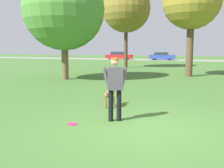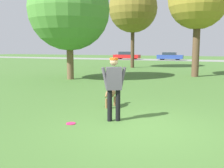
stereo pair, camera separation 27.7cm
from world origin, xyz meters
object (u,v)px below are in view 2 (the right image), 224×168
object	(u,v)px
frisbee	(71,123)
person	(114,84)
tree_near_left	(69,10)
parked_car_blue	(170,56)
parked_car_red	(127,56)
tree_far_left	(133,8)
tree_mid_center	(198,0)
dog	(111,94)

from	to	relation	value
frisbee	person	bearing A→B (deg)	36.29
frisbee	tree_near_left	bearing A→B (deg)	121.22
parked_car_blue	parked_car_red	bearing A→B (deg)	176.21
tree_far_left	parked_car_blue	bearing A→B (deg)	87.99
tree_near_left	parked_car_red	distance (m)	29.77
tree_near_left	tree_far_left	distance (m)	10.94
tree_mid_center	parked_car_blue	world-z (taller)	tree_mid_center
person	tree_mid_center	distance (m)	13.14
person	tree_mid_center	bearing A→B (deg)	55.99
frisbee	tree_near_left	xyz separation A→B (m)	(-5.19, 8.56, 4.30)
frisbee	tree_mid_center	bearing A→B (deg)	81.31
tree_mid_center	parked_car_red	size ratio (longest dim) A/B	1.58
person	parked_car_red	distance (m)	38.78
dog	parked_car_blue	distance (m)	35.24
frisbee	parked_car_red	world-z (taller)	parked_car_red
person	tree_near_left	distance (m)	10.51
person	frisbee	world-z (taller)	person
tree_near_left	parked_car_red	size ratio (longest dim) A/B	1.50
person	parked_car_blue	bearing A→B (deg)	68.46
parked_car_red	parked_car_blue	size ratio (longest dim) A/B	1.09
person	parked_car_blue	size ratio (longest dim) A/B	0.41
tree_far_left	parked_car_blue	xyz separation A→B (m)	(0.63, 17.89, -5.18)
tree_mid_center	parked_car_blue	distance (m)	25.27
tree_near_left	parked_car_blue	distance (m)	28.97
frisbee	tree_mid_center	distance (m)	14.23
tree_mid_center	tree_near_left	xyz separation A→B (m)	(-7.19, -4.56, -0.84)
frisbee	tree_far_left	xyz separation A→B (m)	(-4.55, 19.38, 5.80)
tree_far_left	parked_car_red	world-z (taller)	tree_far_left
frisbee	tree_far_left	bearing A→B (deg)	103.22
tree_far_left	parked_car_red	bearing A→B (deg)	110.81
tree_near_left	parked_car_red	bearing A→B (deg)	102.17
tree_near_left	frisbee	bearing A→B (deg)	-58.78
person	tree_far_left	bearing A→B (deg)	77.27
tree_mid_center	tree_near_left	size ratio (longest dim) A/B	1.05
dog	parked_car_red	size ratio (longest dim) A/B	0.23
tree_far_left	parked_car_blue	world-z (taller)	tree_far_left
dog	tree_near_left	size ratio (longest dim) A/B	0.15
tree_near_left	parked_car_blue	xyz separation A→B (m)	(1.26, 28.70, -3.68)
parked_car_blue	dog	bearing A→B (deg)	-85.70
parked_car_red	parked_car_blue	xyz separation A→B (m)	(7.49, -0.18, -0.02)
tree_mid_center	tree_near_left	bearing A→B (deg)	-147.66
parked_car_red	dog	bearing A→B (deg)	-73.64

